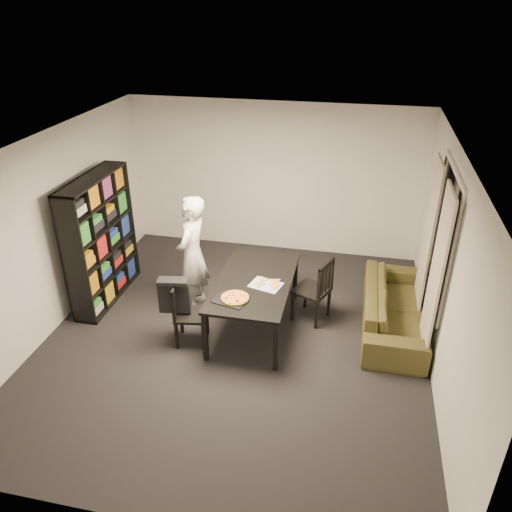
% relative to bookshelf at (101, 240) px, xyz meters
% --- Properties ---
extents(room, '(5.01, 5.51, 2.61)m').
position_rel_bookshelf_xyz_m(room, '(2.16, -0.60, 0.35)').
color(room, black).
rests_on(room, ground).
extents(window_pane, '(0.02, 1.40, 1.60)m').
position_rel_bookshelf_xyz_m(window_pane, '(4.64, -0.00, 0.55)').
color(window_pane, black).
rests_on(window_pane, room).
extents(window_frame, '(0.03, 1.52, 1.72)m').
position_rel_bookshelf_xyz_m(window_frame, '(4.64, -0.00, 0.55)').
color(window_frame, white).
rests_on(window_frame, room).
extents(curtain_left, '(0.03, 0.70, 2.25)m').
position_rel_bookshelf_xyz_m(curtain_left, '(4.56, -0.52, 0.20)').
color(curtain_left, beige).
rests_on(curtain_left, room).
extents(curtain_right, '(0.03, 0.70, 2.25)m').
position_rel_bookshelf_xyz_m(curtain_right, '(4.56, 0.52, 0.20)').
color(curtain_right, beige).
rests_on(curtain_right, room).
extents(bookshelf, '(0.35, 1.50, 1.90)m').
position_rel_bookshelf_xyz_m(bookshelf, '(0.00, 0.00, 0.00)').
color(bookshelf, black).
rests_on(bookshelf, room).
extents(dining_table, '(0.98, 1.77, 0.74)m').
position_rel_bookshelf_xyz_m(dining_table, '(2.34, -0.29, -0.28)').
color(dining_table, black).
rests_on(dining_table, room).
extents(chair_left, '(0.47, 0.47, 0.88)m').
position_rel_bookshelf_xyz_m(chair_left, '(1.52, -0.80, -0.45)').
color(chair_left, black).
rests_on(chair_left, room).
extents(chair_right, '(0.57, 0.57, 0.95)m').
position_rel_bookshelf_xyz_m(chair_right, '(3.16, 0.04, -0.41)').
color(chair_right, black).
rests_on(chair_right, room).
extents(draped_jacket, '(0.41, 0.23, 0.48)m').
position_rel_bookshelf_xyz_m(draped_jacket, '(1.41, -0.82, -0.23)').
color(draped_jacket, black).
rests_on(draped_jacket, chair_left).
extents(person, '(0.47, 0.67, 1.74)m').
position_rel_bookshelf_xyz_m(person, '(1.39, -0.01, -0.08)').
color(person, silver).
rests_on(person, room).
extents(baking_tray, '(0.46, 0.40, 0.01)m').
position_rel_bookshelf_xyz_m(baking_tray, '(2.15, -0.82, -0.21)').
color(baking_tray, black).
rests_on(baking_tray, dining_table).
extents(pepperoni_pizza, '(0.35, 0.35, 0.03)m').
position_rel_bookshelf_xyz_m(pepperoni_pizza, '(2.20, -0.80, -0.18)').
color(pepperoni_pizza, olive).
rests_on(pepperoni_pizza, dining_table).
extents(kitchen_towel, '(0.46, 0.39, 0.01)m').
position_rel_bookshelf_xyz_m(kitchen_towel, '(2.51, -0.38, -0.21)').
color(kitchen_towel, white).
rests_on(kitchen_towel, dining_table).
extents(pizza_slices, '(0.39, 0.34, 0.01)m').
position_rel_bookshelf_xyz_m(pizza_slices, '(2.53, -0.34, -0.20)').
color(pizza_slices, gold).
rests_on(pizza_slices, dining_table).
extents(sofa, '(0.80, 2.05, 0.60)m').
position_rel_bookshelf_xyz_m(sofa, '(4.21, 0.10, -0.65)').
color(sofa, '#3C3B18').
rests_on(sofa, room).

